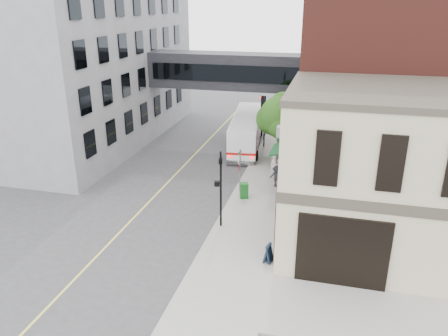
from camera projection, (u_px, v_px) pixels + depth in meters
The scene contains 17 objects.
ground at pixel (204, 245), 23.37m from camera, with size 120.00×120.00×0.00m, color #38383A.
sidewalk_main at pixel (277, 160), 35.55m from camera, with size 4.00×60.00×0.15m, color gray.
corner_building at pixel (388, 174), 21.60m from camera, with size 10.19×8.12×8.45m.
brick_building at pixel (391, 77), 32.13m from camera, with size 13.76×18.00×14.00m.
opposite_building at pixel (73, 63), 39.25m from camera, with size 14.00×24.00×14.00m, color slate.
skyway_bridge at pixel (229, 71), 38.01m from camera, with size 14.00×3.18×3.00m.
traffic_signal_near at pixel (220, 180), 24.02m from camera, with size 0.44×0.22×4.60m.
traffic_signal_far at pixel (263, 111), 37.49m from camera, with size 0.53×0.28×4.50m.
street_sign_pole at pixel (240, 167), 28.92m from camera, with size 0.08×0.75×3.00m.
street_tree at pixel (280, 117), 33.42m from camera, with size 3.80×3.20×5.60m.
lane_marking at pixel (179, 170), 33.57m from camera, with size 0.12×40.00×0.01m, color #D8CC4C.
bus at pixel (247, 129), 38.57m from camera, with size 3.53×10.63×2.81m.
pedestrian_a at pixel (274, 166), 31.88m from camera, with size 0.58×0.38×1.60m, color silver.
pedestrian_b at pixel (280, 170), 30.76m from camera, with size 0.84×0.66×1.73m, color pink.
pedestrian_c at pixel (276, 176), 30.01m from camera, with size 0.98×0.56×1.52m, color black.
newspaper_box at pixel (244, 190), 28.40m from camera, with size 0.51×0.46×1.02m, color #135419.
sandwich_board at pixel (268, 253), 21.42m from camera, with size 0.34×0.53×0.95m, color black.
Camera 1 is at (6.05, -19.45, 12.22)m, focal length 35.00 mm.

